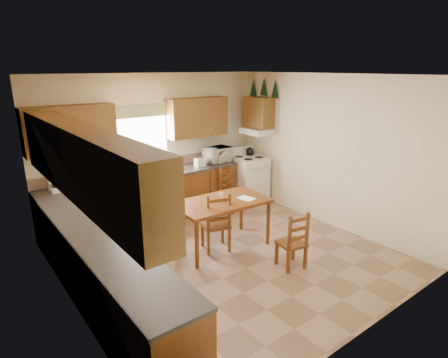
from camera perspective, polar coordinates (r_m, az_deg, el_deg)
floor at (r=5.89m, az=0.63°, el=-11.72°), size 4.50×4.50×0.00m
ceiling at (r=5.17m, az=0.73°, el=15.57°), size 4.50×4.50×0.00m
wall_left at (r=4.42m, az=-22.98°, el=-3.90°), size 4.50×4.50×0.00m
wall_right at (r=6.95m, az=15.47°, el=4.06°), size 4.50×4.50×0.00m
wall_back at (r=7.23m, az=-10.45°, el=4.87°), size 4.50×4.50×0.00m
wall_front at (r=3.96m, az=21.36°, el=-6.12°), size 4.50×4.50×0.00m
lower_cab_back at (r=7.05m, az=-11.64°, el=-3.19°), size 3.75×0.60×0.88m
lower_cab_left at (r=4.74m, az=-17.62°, el=-14.07°), size 0.60×3.60×0.88m
counter_back at (r=6.91m, az=-11.86°, el=0.40°), size 3.75×0.63×0.04m
counter_left at (r=4.53m, az=-18.13°, el=-9.05°), size 0.63×3.60×0.04m
backsplash at (r=7.14m, az=-12.93°, el=1.76°), size 3.75×0.01×0.18m
upper_cab_back_left at (r=6.44m, az=-22.38°, el=7.01°), size 1.41×0.33×0.75m
upper_cab_back_right at (r=7.43m, az=-4.07°, el=9.38°), size 1.25×0.33×0.75m
upper_cab_left at (r=4.18m, az=-21.05°, el=2.43°), size 0.33×3.60×0.75m
upper_cab_stove at (r=7.83m, az=5.29°, el=10.07°), size 0.33×0.62×0.62m
range_hood at (r=7.85m, az=4.94°, el=7.29°), size 0.44×0.62×0.12m
window_frame at (r=7.03m, az=-12.60°, el=6.08°), size 1.13×0.02×1.18m
window_pane at (r=7.03m, az=-12.58°, el=6.08°), size 1.05×0.01×1.10m
window_valance at (r=6.93m, az=-12.75°, el=10.11°), size 1.19×0.01×0.24m
sink_basin at (r=6.93m, az=-11.32°, el=0.82°), size 0.75×0.45×0.04m
pine_decal_a at (r=7.65m, az=7.79°, el=13.44°), size 0.22×0.22×0.36m
pine_decal_b at (r=7.88m, az=6.11°, el=13.88°), size 0.22×0.22×0.36m
pine_decal_c at (r=8.11m, az=4.50°, el=13.72°), size 0.22×0.22×0.36m
stove at (r=8.02m, az=3.77°, el=-0.12°), size 0.70×0.72×0.96m
coffeemaker at (r=6.42m, az=-24.22°, el=-0.17°), size 0.24×0.27×0.36m
paper_towel at (r=7.17m, az=-7.85°, el=2.55°), size 0.15×0.15×0.29m
toaster at (r=7.35m, az=-3.68°, el=2.55°), size 0.22×0.15×0.17m
microwave at (r=7.68m, az=-0.99°, el=3.72°), size 0.53×0.39×0.30m
dining_table at (r=6.02m, az=-0.39°, el=-6.86°), size 1.51×0.91×0.79m
chair_near_left at (r=5.52m, az=10.28°, el=-9.07°), size 0.42×0.40×0.86m
chair_near_right at (r=5.91m, az=-1.30°, el=-6.44°), size 0.50×0.49×0.96m
chair_far_left at (r=5.93m, az=-10.08°, el=-5.93°), size 0.55×0.54×1.09m
chair_far_right at (r=7.47m, az=1.05°, el=-1.66°), size 0.46×0.45×0.89m
table_paper at (r=5.99m, az=3.42°, el=-2.95°), size 0.23×0.29×0.00m
table_card at (r=5.86m, az=-0.49°, el=-2.76°), size 0.10×0.05×0.13m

